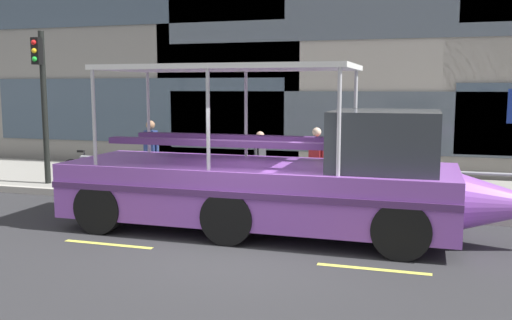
% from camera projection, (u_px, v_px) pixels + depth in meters
% --- Properties ---
extents(ground_plane, '(120.00, 120.00, 0.00)m').
position_uv_depth(ground_plane, '(242.00, 246.00, 10.12)').
color(ground_plane, '#2B2B2D').
extents(sidewalk, '(32.00, 4.80, 0.18)m').
position_uv_depth(sidewalk, '(306.00, 188.00, 15.42)').
color(sidewalk, gray).
rests_on(sidewalk, ground_plane).
extents(curb_edge, '(32.00, 0.18, 0.18)m').
position_uv_depth(curb_edge, '(284.00, 207.00, 13.06)').
color(curb_edge, '#B2ADA3').
rests_on(curb_edge, ground_plane).
extents(lane_centreline, '(25.80, 0.12, 0.01)m').
position_uv_depth(lane_centreline, '(231.00, 256.00, 9.56)').
color(lane_centreline, '#DBD64C').
rests_on(lane_centreline, ground_plane).
extents(curb_guardrail, '(11.26, 0.09, 0.88)m').
position_uv_depth(curb_guardrail, '(283.00, 176.00, 13.33)').
color(curb_guardrail, '#9EA0A8').
rests_on(curb_guardrail, sidewalk).
extents(traffic_light_pole, '(0.24, 0.46, 4.21)m').
position_uv_depth(traffic_light_pole, '(42.00, 92.00, 15.33)').
color(traffic_light_pole, black).
rests_on(traffic_light_pole, sidewalk).
extents(leaned_bicycle, '(1.74, 0.46, 0.96)m').
position_uv_depth(leaned_bicycle, '(88.00, 171.00, 15.42)').
color(leaned_bicycle, black).
rests_on(leaned_bicycle, sidewalk).
extents(duck_tour_boat, '(9.62, 2.60, 3.30)m').
position_uv_depth(duck_tour_boat, '(283.00, 180.00, 11.00)').
color(duck_tour_boat, purple).
rests_on(duck_tour_boat, ground_plane).
extents(pedestrian_near_bow, '(0.21, 0.43, 1.50)m').
position_uv_depth(pedestrian_near_bow, '(422.00, 160.00, 13.67)').
color(pedestrian_near_bow, black).
rests_on(pedestrian_near_bow, sidewalk).
extents(pedestrian_mid_left, '(0.45, 0.29, 1.67)m').
position_uv_depth(pedestrian_mid_left, '(316.00, 153.00, 14.34)').
color(pedestrian_mid_left, black).
rests_on(pedestrian_mid_left, sidewalk).
extents(pedestrian_mid_right, '(0.27, 0.41, 1.53)m').
position_uv_depth(pedestrian_mid_right, '(260.00, 154.00, 14.82)').
color(pedestrian_mid_right, '#1E2338').
rests_on(pedestrian_mid_right, sidewalk).
extents(pedestrian_near_stern, '(0.51, 0.26, 1.78)m').
position_uv_depth(pedestrian_near_stern, '(151.00, 146.00, 15.31)').
color(pedestrian_near_stern, black).
rests_on(pedestrian_near_stern, sidewalk).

